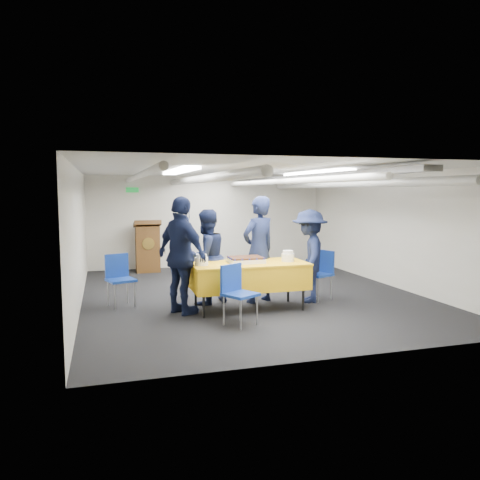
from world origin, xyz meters
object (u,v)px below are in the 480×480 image
at_px(sailor_a, 259,249).
at_px(sailor_c, 182,256).
at_px(podium, 148,246).
at_px(chair_left, 119,275).
at_px(serving_table, 249,276).
at_px(chair_near, 236,288).
at_px(chair_right, 321,269).
at_px(sheet_cake, 246,260).
at_px(sailor_d, 309,256).
at_px(sailor_b, 206,257).

xyz_separation_m(sailor_a, sailor_c, (-1.40, -0.42, 0.00)).
xyz_separation_m(podium, chair_left, (-0.77, -3.26, -0.08)).
distance_m(serving_table, podium, 4.29).
distance_m(sailor_a, sailor_c, 1.46).
distance_m(chair_near, chair_right, 2.20).
xyz_separation_m(sheet_cake, sailor_d, (1.21, 0.19, -0.01)).
height_order(sailor_b, sailor_c, sailor_c).
height_order(sheet_cake, chair_left, chair_left).
bearing_deg(sheet_cake, chair_right, 12.33).
xyz_separation_m(chair_near, chair_right, (1.90, 1.12, 0.00)).
distance_m(podium, sailor_d, 4.58).
bearing_deg(serving_table, sailor_d, 10.76).
height_order(sheet_cake, chair_right, chair_right).
height_order(chair_near, sailor_a, sailor_a).
relative_size(podium, chair_near, 1.44).
height_order(serving_table, podium, podium).
height_order(podium, sailor_a, sailor_a).
bearing_deg(sailor_a, chair_right, 151.86).
relative_size(sheet_cake, chair_right, 0.65).
bearing_deg(chair_left, sheet_cake, -22.44).
relative_size(chair_near, sailor_b, 0.54).
bearing_deg(chair_right, chair_near, -149.39).
xyz_separation_m(sheet_cake, chair_left, (-1.97, 0.81, -0.29)).
xyz_separation_m(chair_right, chair_left, (-3.48, 0.48, 0.00)).
bearing_deg(podium, sailor_c, -87.70).
relative_size(chair_right, sailor_b, 0.54).
relative_size(chair_right, chair_left, 1.00).
xyz_separation_m(sailor_b, sailor_d, (1.75, -0.37, -0.00)).
bearing_deg(chair_left, sailor_b, -10.19).
relative_size(sheet_cake, sailor_b, 0.35).
bearing_deg(sailor_b, sheet_cake, 107.35).
bearing_deg(chair_left, chair_near, -45.36).
bearing_deg(sheet_cake, serving_table, -36.94).
relative_size(chair_near, sailor_d, 0.54).
distance_m(chair_left, sailor_c, 1.29).
height_order(podium, chair_near, podium).
bearing_deg(chair_left, podium, 76.71).
relative_size(chair_left, sailor_a, 0.47).
xyz_separation_m(sailor_c, sailor_d, (2.25, 0.18, -0.12)).
height_order(chair_near, sailor_c, sailor_c).
xyz_separation_m(chair_right, sailor_c, (-2.55, -0.32, 0.39)).
xyz_separation_m(chair_left, sailor_b, (1.43, -0.26, 0.28)).
bearing_deg(sailor_d, sailor_a, -80.67).
distance_m(podium, chair_near, 4.93).
height_order(podium, sailor_c, sailor_c).
height_order(sailor_a, sailor_d, sailor_a).
relative_size(chair_right, sailor_c, 0.47).
xyz_separation_m(sailor_a, sailor_b, (-0.90, 0.13, -0.11)).
relative_size(chair_left, sailor_b, 0.54).
xyz_separation_m(sheet_cake, chair_near, (-0.39, -0.79, -0.29)).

